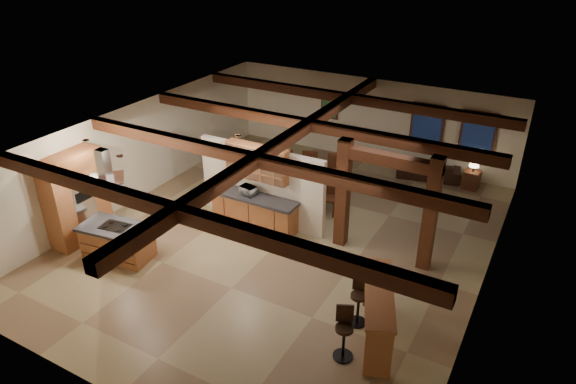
# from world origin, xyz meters

# --- Properties ---
(ground) EXTENTS (12.00, 12.00, 0.00)m
(ground) POSITION_xyz_m (0.00, 0.00, 0.00)
(ground) COLOR tan
(ground) RESTS_ON ground
(room_walls) EXTENTS (12.00, 12.00, 12.00)m
(room_walls) POSITION_xyz_m (0.00, 0.00, 1.78)
(room_walls) COLOR white
(room_walls) RESTS_ON ground
(ceiling_beams) EXTENTS (10.00, 12.00, 0.28)m
(ceiling_beams) POSITION_xyz_m (0.00, 0.00, 2.76)
(ceiling_beams) COLOR #37160D
(ceiling_beams) RESTS_ON room_walls
(timber_posts) EXTENTS (2.50, 0.30, 2.90)m
(timber_posts) POSITION_xyz_m (2.50, 0.50, 1.76)
(timber_posts) COLOR #37160D
(timber_posts) RESTS_ON ground
(partition_wall) EXTENTS (3.80, 0.18, 2.20)m
(partition_wall) POSITION_xyz_m (-1.00, 0.50, 1.10)
(partition_wall) COLOR white
(partition_wall) RESTS_ON ground
(pantry_cabinet) EXTENTS (0.67, 1.60, 2.40)m
(pantry_cabinet) POSITION_xyz_m (-4.67, -2.60, 1.20)
(pantry_cabinet) COLOR #A86236
(pantry_cabinet) RESTS_ON ground
(back_counter) EXTENTS (2.50, 0.66, 0.94)m
(back_counter) POSITION_xyz_m (-1.00, 0.11, 0.48)
(back_counter) COLOR #A86236
(back_counter) RESTS_ON ground
(upper_display_cabinet) EXTENTS (1.80, 0.36, 0.95)m
(upper_display_cabinet) POSITION_xyz_m (-1.00, 0.31, 1.85)
(upper_display_cabinet) COLOR #A86236
(upper_display_cabinet) RESTS_ON partition_wall
(range_hood) EXTENTS (1.10, 1.10, 1.40)m
(range_hood) POSITION_xyz_m (-3.19, -2.77, 1.78)
(range_hood) COLOR silver
(range_hood) RESTS_ON room_walls
(back_windows) EXTENTS (2.70, 0.07, 1.70)m
(back_windows) POSITION_xyz_m (2.80, 5.93, 1.50)
(back_windows) COLOR #37160D
(back_windows) RESTS_ON room_walls
(framed_art) EXTENTS (0.65, 0.05, 0.85)m
(framed_art) POSITION_xyz_m (-1.50, 5.94, 1.70)
(framed_art) COLOR #37160D
(framed_art) RESTS_ON room_walls
(recessed_cans) EXTENTS (3.16, 2.46, 0.03)m
(recessed_cans) POSITION_xyz_m (-2.53, -1.93, 2.87)
(recessed_cans) COLOR silver
(recessed_cans) RESTS_ON room_walls
(kitchen_island) EXTENTS (1.89, 1.18, 0.89)m
(kitchen_island) POSITION_xyz_m (-3.19, -2.77, 0.45)
(kitchen_island) COLOR #A86236
(kitchen_island) RESTS_ON ground
(dining_table) EXTENTS (1.95, 1.51, 0.61)m
(dining_table) POSITION_xyz_m (-0.51, 2.25, 0.30)
(dining_table) COLOR #3C180F
(dining_table) RESTS_ON ground
(sofa) EXTENTS (2.12, 1.17, 0.59)m
(sofa) POSITION_xyz_m (2.34, 5.50, 0.29)
(sofa) COLOR black
(sofa) RESTS_ON ground
(microwave) EXTENTS (0.49, 0.37, 0.24)m
(microwave) POSITION_xyz_m (-1.18, 0.11, 1.06)
(microwave) COLOR silver
(microwave) RESTS_ON back_counter
(bar_counter) EXTENTS (1.32, 2.26, 1.16)m
(bar_counter) POSITION_xyz_m (3.43, -2.39, 0.78)
(bar_counter) COLOR #A86236
(bar_counter) RESTS_ON ground
(side_table) EXTENTS (0.50, 0.50, 0.58)m
(side_table) POSITION_xyz_m (3.73, 5.41, 0.29)
(side_table) COLOR #37160D
(side_table) RESTS_ON ground
(table_lamp) EXTENTS (0.31, 0.31, 0.36)m
(table_lamp) POSITION_xyz_m (3.73, 5.41, 0.84)
(table_lamp) COLOR black
(table_lamp) RESTS_ON side_table
(bar_stool_a) EXTENTS (0.43, 0.44, 1.12)m
(bar_stool_a) POSITION_xyz_m (3.06, -3.15, 0.57)
(bar_stool_a) COLOR black
(bar_stool_a) RESTS_ON ground
(bar_stool_b) EXTENTS (0.40, 0.41, 1.11)m
(bar_stool_b) POSITION_xyz_m (2.95, -2.12, 0.57)
(bar_stool_b) COLOR black
(bar_stool_b) RESTS_ON ground
(dining_chairs) EXTENTS (2.52, 2.52, 1.33)m
(dining_chairs) POSITION_xyz_m (-0.51, 2.25, 0.68)
(dining_chairs) COLOR #37160D
(dining_chairs) RESTS_ON ground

